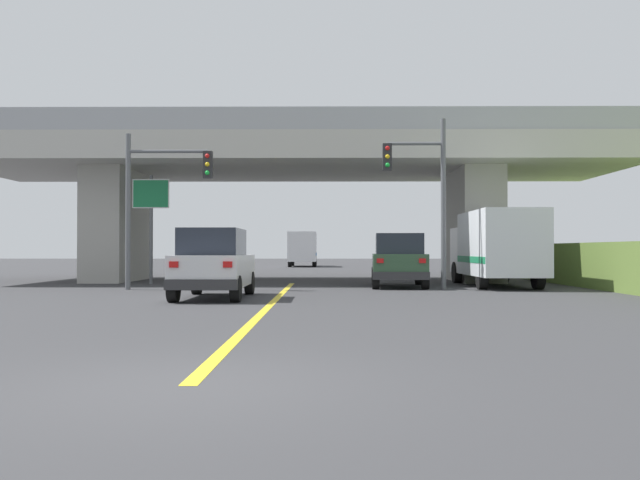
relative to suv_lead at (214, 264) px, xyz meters
name	(u,v)px	position (x,y,z in m)	size (l,w,h in m)	color
ground	(295,281)	(1.84, 11.34, -1.01)	(160.00, 160.00, 0.00)	#353538
overpass_bridge	(295,175)	(1.84, 11.34, 3.85)	(29.49, 9.28, 7.03)	#B7B5AD
lane_divider_stripe	(272,303)	(1.84, -1.97, -1.01)	(0.20, 21.78, 0.01)	yellow
suv_lead	(214,264)	(0.00, 0.00, 0.00)	(1.94, 4.48, 2.02)	silver
suv_crossing	(399,260)	(6.03, 6.12, 0.00)	(2.26, 4.47, 2.02)	#2D4C33
box_truck	(496,247)	(9.84, 6.57, 0.52)	(2.33, 6.98, 2.86)	silver
traffic_signal_nearside	(425,185)	(6.79, 4.49, 2.72)	(2.25, 0.36, 6.10)	#56595E
traffic_signal_farside	(157,190)	(-2.75, 4.31, 2.53)	(3.10, 0.36, 5.55)	#56595E
highway_sign	(151,205)	(-3.95, 8.17, 2.26)	(1.51, 0.17, 4.48)	#56595E
semi_truck_distant	(303,248)	(1.28, 38.40, 0.53)	(2.33, 6.67, 2.91)	silver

